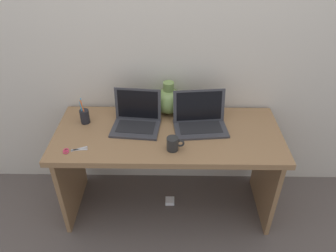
{
  "coord_description": "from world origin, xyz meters",
  "views": [
    {
      "loc": [
        0.02,
        -1.71,
        1.96
      ],
      "look_at": [
        0.0,
        0.0,
        0.76
      ],
      "focal_mm": 34.33,
      "sensor_mm": 36.0,
      "label": 1
    }
  ],
  "objects_px": {
    "green_vase": "(169,100)",
    "coffee_mug": "(173,144)",
    "laptop_right": "(200,118)",
    "laptop_left": "(137,117)",
    "pen_cup": "(85,116)",
    "scissors": "(71,150)",
    "power_brick": "(170,201)"
  },
  "relations": [
    {
      "from": "green_vase",
      "to": "coffee_mug",
      "type": "height_order",
      "value": "green_vase"
    },
    {
      "from": "laptop_right",
      "to": "green_vase",
      "type": "height_order",
      "value": "laptop_right"
    },
    {
      "from": "laptop_left",
      "to": "laptop_right",
      "type": "height_order",
      "value": "laptop_left"
    },
    {
      "from": "pen_cup",
      "to": "scissors",
      "type": "relative_size",
      "value": 1.26
    },
    {
      "from": "green_vase",
      "to": "pen_cup",
      "type": "relative_size",
      "value": 1.28
    },
    {
      "from": "laptop_left",
      "to": "laptop_right",
      "type": "bearing_deg",
      "value": -0.75
    },
    {
      "from": "pen_cup",
      "to": "laptop_left",
      "type": "bearing_deg",
      "value": -3.71
    },
    {
      "from": "scissors",
      "to": "power_brick",
      "type": "distance_m",
      "value": 0.95
    },
    {
      "from": "green_vase",
      "to": "pen_cup",
      "type": "distance_m",
      "value": 0.59
    },
    {
      "from": "coffee_mug",
      "to": "scissors",
      "type": "relative_size",
      "value": 0.74
    },
    {
      "from": "laptop_left",
      "to": "pen_cup",
      "type": "xyz_separation_m",
      "value": [
        -0.36,
        0.02,
        -0.01
      ]
    },
    {
      "from": "laptop_right",
      "to": "pen_cup",
      "type": "height_order",
      "value": "laptop_right"
    },
    {
      "from": "laptop_left",
      "to": "pen_cup",
      "type": "relative_size",
      "value": 1.8
    },
    {
      "from": "pen_cup",
      "to": "power_brick",
      "type": "xyz_separation_m",
      "value": [
        0.58,
        -0.08,
        -0.75
      ]
    },
    {
      "from": "laptop_left",
      "to": "coffee_mug",
      "type": "bearing_deg",
      "value": -47.08
    },
    {
      "from": "green_vase",
      "to": "coffee_mug",
      "type": "bearing_deg",
      "value": -85.64
    },
    {
      "from": "scissors",
      "to": "pen_cup",
      "type": "bearing_deg",
      "value": 85.95
    },
    {
      "from": "laptop_right",
      "to": "power_brick",
      "type": "distance_m",
      "value": 0.79
    },
    {
      "from": "green_vase",
      "to": "scissors",
      "type": "distance_m",
      "value": 0.75
    },
    {
      "from": "laptop_left",
      "to": "power_brick",
      "type": "relative_size",
      "value": 4.77
    },
    {
      "from": "laptop_right",
      "to": "laptop_left",
      "type": "bearing_deg",
      "value": 179.25
    },
    {
      "from": "green_vase",
      "to": "scissors",
      "type": "height_order",
      "value": "green_vase"
    },
    {
      "from": "power_brick",
      "to": "scissors",
      "type": "bearing_deg",
      "value": -159.17
    },
    {
      "from": "laptop_left",
      "to": "power_brick",
      "type": "height_order",
      "value": "laptop_left"
    },
    {
      "from": "coffee_mug",
      "to": "power_brick",
      "type": "bearing_deg",
      "value": 95.15
    },
    {
      "from": "coffee_mug",
      "to": "power_brick",
      "type": "xyz_separation_m",
      "value": [
        -0.02,
        0.21,
        -0.74
      ]
    },
    {
      "from": "laptop_left",
      "to": "scissors",
      "type": "distance_m",
      "value": 0.48
    },
    {
      "from": "laptop_left",
      "to": "coffee_mug",
      "type": "relative_size",
      "value": 3.05
    },
    {
      "from": "green_vase",
      "to": "coffee_mug",
      "type": "distance_m",
      "value": 0.44
    },
    {
      "from": "green_vase",
      "to": "laptop_right",
      "type": "bearing_deg",
      "value": -39.58
    },
    {
      "from": "green_vase",
      "to": "pen_cup",
      "type": "bearing_deg",
      "value": -165.64
    },
    {
      "from": "power_brick",
      "to": "laptop_right",
      "type": "bearing_deg",
      "value": 14.12
    }
  ]
}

